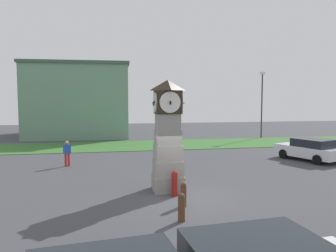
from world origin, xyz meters
TOP-DOWN VIEW (x-y plane):
  - ground_plane at (0.00, 0.00)m, footprint 87.07×87.07m
  - clock_tower at (-0.39, 1.37)m, footprint 1.46×1.53m
  - bollard_near_tower at (-0.27, 0.46)m, footprint 0.26×0.26m
  - bollard_mid_row at (-0.22, -0.94)m, footprint 0.23×0.23m
  - bollard_far_row at (-0.63, -2.40)m, footprint 0.24×0.24m
  - car_far_lot at (10.28, 6.74)m, footprint 3.23×4.62m
  - pedestrian_near_bench at (-5.43, 7.75)m, footprint 0.47×0.42m
  - street_lamp_near_road at (13.18, 19.56)m, footprint 0.50×0.24m
  - warehouse_blue_far at (-5.97, 26.10)m, footprint 11.18×11.39m
  - grass_verge_far at (3.98, 15.96)m, footprint 52.24×6.44m

SIDE VIEW (x-z plane):
  - ground_plane at x=0.00m, z-range 0.00..0.00m
  - grass_verge_far at x=3.98m, z-range 0.00..0.04m
  - bollard_mid_row at x=-0.22m, z-range 0.01..0.96m
  - bollard_far_row at x=-0.63m, z-range 0.01..0.96m
  - bollard_near_tower at x=-0.27m, z-range 0.01..1.10m
  - car_far_lot at x=10.28m, z-range 0.02..1.50m
  - pedestrian_near_bench at x=-5.43m, z-range 0.10..1.66m
  - clock_tower at x=-0.39m, z-range -0.14..4.78m
  - warehouse_blue_far at x=-5.97m, z-range 0.01..7.94m
  - street_lamp_near_road at x=13.18m, z-range 0.50..7.48m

